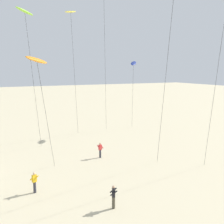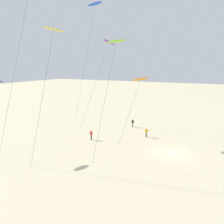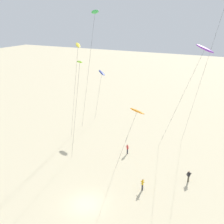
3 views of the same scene
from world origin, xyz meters
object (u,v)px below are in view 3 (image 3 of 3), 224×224
at_px(kite_lime, 80,63).
at_px(kite_orange, 137,111).
at_px(kite_flyer_middle, 127,149).
at_px(kite_flyer_furthest, 142,184).
at_px(kite_green, 95,13).
at_px(kite_yellow, 78,47).
at_px(kite_flyer_nearest, 189,176).
at_px(kite_navy, 102,73).
at_px(kite_purple, 204,49).

bearing_deg(kite_lime, kite_orange, -3.80).
distance_m(kite_flyer_middle, kite_flyer_furthest, 9.70).
relative_size(kite_orange, kite_green, 0.49).
height_order(kite_lime, kite_flyer_middle, kite_lime).
height_order(kite_yellow, kite_flyer_nearest, kite_yellow).
height_order(kite_green, kite_yellow, kite_green).
distance_m(kite_yellow, kite_flyer_furthest, 22.27).
height_order(kite_lime, kite_flyer_furthest, kite_lime).
height_order(kite_navy, kite_orange, kite_navy).
relative_size(kite_navy, kite_green, 0.50).
height_order(kite_green, kite_flyer_furthest, kite_green).
bearing_deg(kite_orange, kite_flyer_furthest, -31.23).
xyz_separation_m(kite_purple, kite_flyer_nearest, (0.56, -5.21, -15.95)).
relative_size(kite_orange, kite_yellow, 0.63).
bearing_deg(kite_green, kite_flyer_furthest, -42.05).
height_order(kite_flyer_middle, kite_flyer_furthest, same).
distance_m(kite_navy, kite_lime, 18.12).
distance_m(kite_navy, kite_green, 12.56).
distance_m(kite_orange, kite_flyer_furthest, 9.46).
relative_size(kite_lime, kite_flyer_nearest, 9.49).
bearing_deg(kite_green, kite_navy, 109.51).
bearing_deg(kite_navy, kite_flyer_middle, -45.04).
bearing_deg(kite_flyer_middle, kite_lime, -122.06).
bearing_deg(kite_purple, kite_yellow, -173.87).
height_order(kite_lime, kite_green, kite_green).
xyz_separation_m(kite_green, kite_flyer_nearest, (18.17, -7.55, -20.37)).
distance_m(kite_purple, kite_flyer_middle, 18.80).
bearing_deg(kite_flyer_nearest, kite_lime, -168.09).
bearing_deg(kite_orange, kite_lime, 176.20).
xyz_separation_m(kite_navy, kite_green, (2.07, -5.85, 10.91)).
height_order(kite_purple, kite_yellow, kite_purple).
xyz_separation_m(kite_purple, kite_lime, (-13.94, -8.26, -1.57)).
bearing_deg(kite_green, kite_yellow, -98.25).
distance_m(kite_green, kite_flyer_middle, 22.18).
bearing_deg(kite_flyer_middle, kite_purple, 9.74).
bearing_deg(kite_lime, kite_flyer_furthest, -8.27).
relative_size(kite_purple, kite_yellow, 1.03).
distance_m(kite_lime, kite_green, 12.73).
bearing_deg(kite_flyer_furthest, kite_orange, 148.77).
height_order(kite_green, kite_flyer_middle, kite_green).
distance_m(kite_lime, kite_flyer_furthest, 17.37).
distance_m(kite_orange, kite_flyer_middle, 12.43).
bearing_deg(kite_flyer_nearest, kite_purple, 96.09).
bearing_deg(kite_navy, kite_yellow, -81.87).
bearing_deg(kite_navy, kite_purple, -22.61).
distance_m(kite_orange, kite_green, 19.71).
relative_size(kite_orange, kite_flyer_furthest, 6.42).
bearing_deg(kite_purple, kite_flyer_nearest, -83.91).
height_order(kite_green, kite_flyer_nearest, kite_green).
bearing_deg(kite_orange, kite_purple, 57.06).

